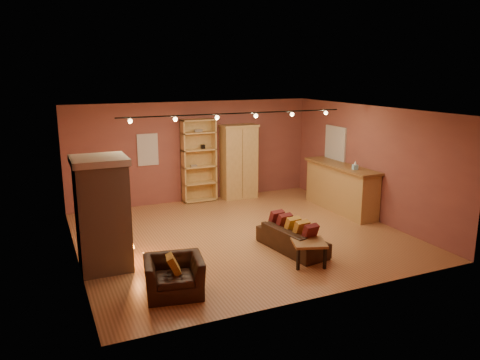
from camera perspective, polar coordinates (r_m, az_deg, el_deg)
name	(u,v)px	position (r m, az deg, el deg)	size (l,w,h in m)	color
floor	(241,235)	(10.64, 0.07, -6.72)	(7.00, 7.00, 0.00)	#965E35
ceiling	(241,110)	(10.04, 0.07, 8.49)	(7.00, 7.00, 0.00)	#57361B
back_wall	(194,152)	(13.22, -5.68, 3.45)	(7.00, 0.02, 2.80)	brown
left_wall	(72,191)	(9.42, -19.78, -1.25)	(0.02, 6.50, 2.80)	brown
right_wall	(369,162)	(12.07, 15.44, 2.10)	(0.02, 6.50, 2.80)	brown
fireplace	(103,214)	(8.97, -16.38, -3.95)	(1.01, 0.98, 2.12)	tan
back_window	(148,150)	(12.84, -11.19, 3.65)	(0.56, 0.04, 0.86)	silver
bookcase	(198,160)	(13.18, -5.13, 2.47)	(0.95, 0.37, 2.33)	#DAB36A
armoire	(239,161)	(13.48, -0.16, 2.28)	(1.05, 0.60, 2.13)	#DAB36A
bar_counter	(341,188)	(12.58, 12.19, -0.90)	(0.68, 2.57, 1.23)	tan
tissue_box	(355,166)	(11.93, 13.86, 1.68)	(0.13, 0.13, 0.21)	#91CEE9
right_window	(335,144)	(13.10, 11.54, 4.26)	(0.05, 0.90, 1.00)	silver
loveseat	(292,234)	(9.73, 6.37, -6.54)	(0.73, 1.74, 0.72)	black
armchair	(174,270)	(7.91, -8.10, -10.81)	(1.05, 0.78, 0.84)	black
coffee_table	(309,245)	(9.07, 8.38, -7.80)	(0.77, 0.77, 0.46)	brown
track_rail	(237,115)	(10.23, -0.39, 7.94)	(5.20, 0.09, 0.13)	black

